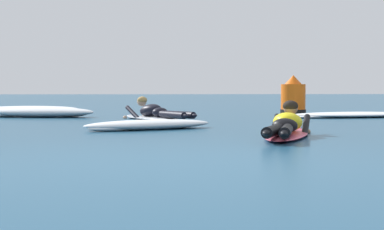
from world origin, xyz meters
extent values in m
plane|color=navy|center=(0.00, 10.00, 0.00)|extent=(120.00, 120.00, 0.00)
ellipsoid|color=#E54C66|center=(1.85, 2.63, 0.04)|extent=(1.35, 2.43, 0.07)
ellipsoid|color=#E54C66|center=(2.26, 3.70, 0.05)|extent=(0.25, 0.26, 0.06)
ellipsoid|color=yellow|center=(1.87, 2.67, 0.20)|extent=(0.60, 0.74, 0.34)
ellipsoid|color=black|center=(1.74, 2.33, 0.17)|extent=(0.42, 0.38, 0.20)
cylinder|color=black|center=(1.46, 1.83, 0.14)|extent=(0.47, 0.81, 0.14)
ellipsoid|color=black|center=(1.29, 1.45, 0.14)|extent=(0.17, 0.24, 0.08)
cylinder|color=black|center=(1.61, 1.77, 0.14)|extent=(0.38, 0.83, 0.14)
ellipsoid|color=black|center=(1.49, 1.37, 0.14)|extent=(0.17, 0.24, 0.08)
cylinder|color=black|center=(1.79, 3.08, 0.12)|extent=(0.29, 0.59, 0.34)
sphere|color=#8C6647|center=(1.93, 3.44, 0.02)|extent=(0.09, 0.09, 0.09)
cylinder|color=black|center=(2.19, 2.91, 0.12)|extent=(0.29, 0.59, 0.34)
sphere|color=#8C6647|center=(2.32, 3.25, 0.02)|extent=(0.09, 0.09, 0.09)
sphere|color=#8C6647|center=(2.00, 3.03, 0.38)|extent=(0.21, 0.21, 0.21)
ellipsoid|color=black|center=(2.00, 3.01, 0.41)|extent=(0.28, 0.26, 0.16)
ellipsoid|color=silver|center=(0.17, 7.45, 0.04)|extent=(1.41, 1.98, 0.07)
ellipsoid|color=silver|center=(-0.27, 8.27, 0.05)|extent=(0.27, 0.27, 0.06)
ellipsoid|color=black|center=(0.15, 7.50, 0.20)|extent=(0.66, 0.77, 0.34)
ellipsoid|color=black|center=(0.33, 7.16, 0.17)|extent=(0.43, 0.41, 0.20)
cylinder|color=black|center=(0.55, 6.58, 0.14)|extent=(0.52, 0.91, 0.14)
ellipsoid|color=black|center=(0.75, 6.16, 0.14)|extent=(0.19, 0.24, 0.08)
cylinder|color=black|center=(0.69, 6.66, 0.14)|extent=(0.61, 0.87, 0.14)
ellipsoid|color=black|center=(0.93, 6.26, 0.14)|extent=(0.19, 0.24, 0.08)
cylinder|color=black|center=(-0.22, 7.71, 0.12)|extent=(0.37, 0.58, 0.35)
sphere|color=tan|center=(-0.41, 8.06, 0.02)|extent=(0.09, 0.09, 0.09)
cylinder|color=black|center=(0.18, 7.90, 0.12)|extent=(0.37, 0.58, 0.35)
sphere|color=tan|center=(0.00, 8.23, 0.02)|extent=(0.09, 0.09, 0.09)
sphere|color=tan|center=(-0.04, 7.84, 0.38)|extent=(0.21, 0.21, 0.21)
ellipsoid|color=#AD894C|center=(-0.03, 7.82, 0.41)|extent=(0.29, 0.28, 0.16)
ellipsoid|color=white|center=(-3.22, 11.88, 0.09)|extent=(3.08, 1.59, 0.18)
ellipsoid|color=white|center=(-2.54, 12.19, 0.06)|extent=(1.14, 0.81, 0.13)
ellipsoid|color=white|center=(4.82, 8.08, 0.06)|extent=(3.17, 1.47, 0.13)
ellipsoid|color=white|center=(5.56, 8.34, 0.04)|extent=(1.22, 0.96, 0.09)
ellipsoid|color=white|center=(3.93, 7.85, 0.03)|extent=(1.21, 0.85, 0.07)
ellipsoid|color=white|center=(-2.43, 8.91, 0.12)|extent=(2.82, 1.53, 0.24)
ellipsoid|color=white|center=(-1.74, 8.88, 0.08)|extent=(1.05, 0.69, 0.17)
ellipsoid|color=white|center=(-3.23, 9.01, 0.07)|extent=(1.02, 0.60, 0.13)
ellipsoid|color=white|center=(0.01, 4.32, 0.08)|extent=(2.27, 1.43, 0.16)
ellipsoid|color=white|center=(0.48, 4.63, 0.06)|extent=(0.85, 0.58, 0.11)
ellipsoid|color=white|center=(-0.58, 4.00, 0.04)|extent=(0.85, 0.58, 0.09)
cylinder|color=#EA5B0F|center=(3.97, 10.09, 0.39)|extent=(0.64, 0.64, 0.78)
cone|color=#EA5B0F|center=(3.97, 10.09, 0.90)|extent=(0.45, 0.45, 0.24)
cylinder|color=black|center=(3.97, 10.09, 0.06)|extent=(0.67, 0.67, 0.12)
camera|label=1|loc=(-0.30, -5.54, 0.66)|focal=57.07mm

